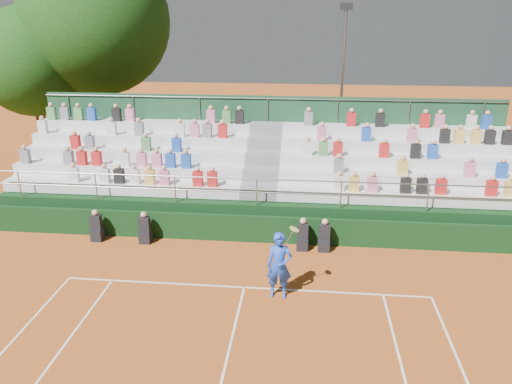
# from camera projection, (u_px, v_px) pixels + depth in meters

# --- Properties ---
(ground) EXTENTS (90.00, 90.00, 0.00)m
(ground) POSITION_uv_depth(u_px,v_px,m) (244.00, 288.00, 15.01)
(ground) COLOR #AB511C
(ground) RESTS_ON ground
(courtside_wall) EXTENTS (20.00, 0.15, 1.00)m
(courtside_wall) POSITION_uv_depth(u_px,v_px,m) (255.00, 229.00, 17.83)
(courtside_wall) COLOR black
(courtside_wall) RESTS_ON ground
(line_officials) EXTENTS (8.55, 0.40, 1.19)m
(line_officials) POSITION_uv_depth(u_px,v_px,m) (215.00, 233.00, 17.55)
(line_officials) COLOR black
(line_officials) RESTS_ON ground
(grandstand) EXTENTS (20.00, 5.20, 4.40)m
(grandstand) POSITION_uv_depth(u_px,v_px,m) (263.00, 184.00, 20.66)
(grandstand) COLOR black
(grandstand) RESTS_ON ground
(tennis_player) EXTENTS (0.90, 0.49, 2.22)m
(tennis_player) POSITION_uv_depth(u_px,v_px,m) (279.00, 265.00, 14.23)
(tennis_player) COLOR blue
(tennis_player) RESTS_ON ground
(tree_west) EXTENTS (5.68, 5.68, 8.21)m
(tree_west) POSITION_uv_depth(u_px,v_px,m) (33.00, 62.00, 25.96)
(tree_west) COLOR #3B2315
(tree_west) RESTS_ON ground
(tree_east) EXTENTS (7.72, 7.72, 11.24)m
(tree_east) POSITION_uv_depth(u_px,v_px,m) (95.00, 21.00, 26.01)
(tree_east) COLOR #3B2315
(tree_east) RESTS_ON ground
(floodlight_mast) EXTENTS (0.60, 0.25, 8.23)m
(floodlight_mast) POSITION_uv_depth(u_px,v_px,m) (343.00, 74.00, 25.56)
(floodlight_mast) COLOR gray
(floodlight_mast) RESTS_ON ground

